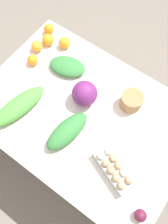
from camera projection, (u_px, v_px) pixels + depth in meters
The scene contains 14 objects.
ground_plane at pixel (84, 147), 2.23m from camera, with size 8.00×8.00×0.00m, color #70665B.
dining_table at pixel (84, 119), 1.65m from camera, with size 1.34×0.95×0.73m.
cabbage_purple at pixel (85, 94), 1.53m from camera, with size 0.16×0.16×0.16m, color #6B2366.
egg_carton at pixel (114, 169), 1.38m from camera, with size 0.30×0.20×0.09m.
paper_bag at pixel (131, 101), 1.54m from camera, with size 0.14×0.14×0.10m, color #997047.
greens_bunch_chard at pixel (67, 66), 1.67m from camera, with size 0.25×0.16×0.07m, color #337538.
greens_bunch_beet_tops at pixel (19, 106), 1.53m from camera, with size 0.38×0.13×0.09m, color #4C933D.
greens_bunch_kale at pixel (68, 132), 1.46m from camera, with size 0.30×0.13×0.10m, color #337538.
beet_root at pixel (140, 215), 1.29m from camera, with size 0.07×0.07×0.07m, color #5B1933.
orange_0 at pixel (48, 40), 1.75m from camera, with size 0.08×0.08×0.08m, color orange.
orange_1 at pixel (33, 60), 1.69m from camera, with size 0.07×0.07×0.07m, color orange.
orange_2 at pixel (37, 46), 1.73m from camera, with size 0.08×0.08×0.08m, color orange.
orange_3 at pixel (64, 43), 1.74m from camera, with size 0.08×0.08×0.08m, color orange.
orange_4 at pixel (49, 29), 1.80m from camera, with size 0.07×0.07×0.07m, color orange.
Camera 1 is at (-0.37, 0.51, 2.16)m, focal length 40.00 mm.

